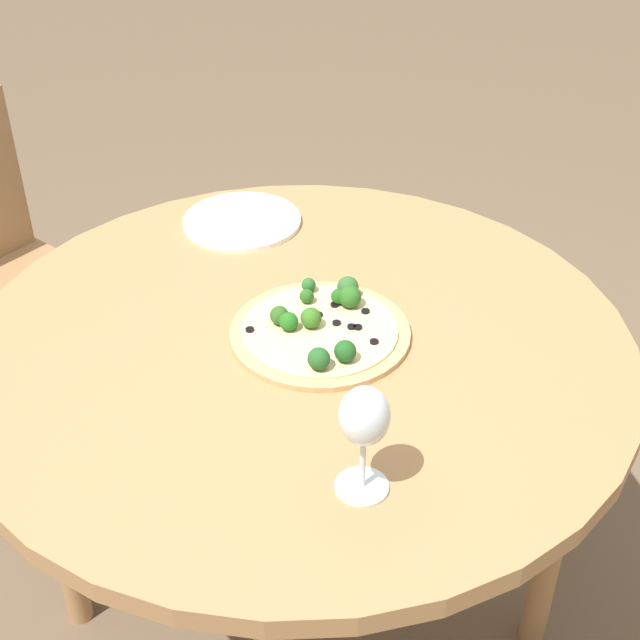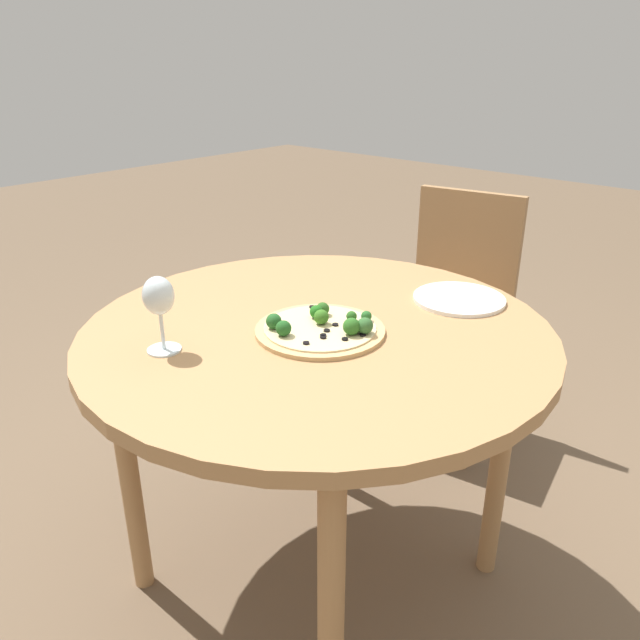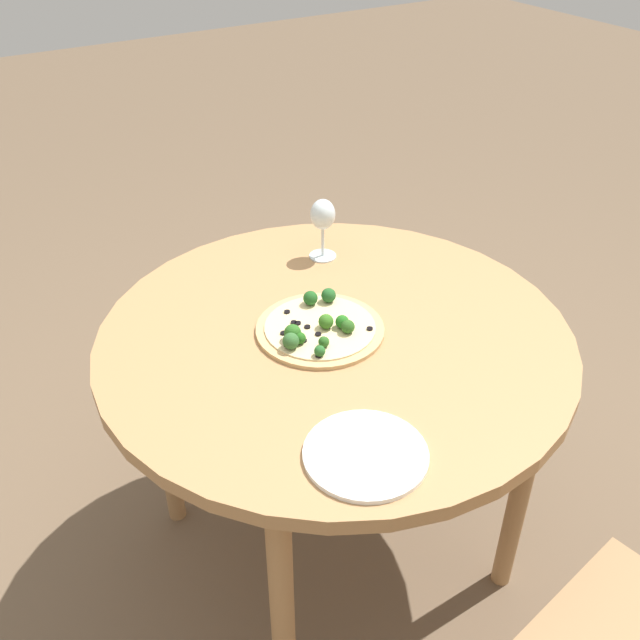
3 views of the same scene
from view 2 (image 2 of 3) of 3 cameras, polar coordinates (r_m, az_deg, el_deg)
ground_plane at (r=1.86m, az=-0.23°, el=-22.17°), size 12.00×12.00×0.00m
dining_table at (r=1.46m, az=-0.27°, el=-3.25°), size 1.08×1.08×0.75m
chair at (r=2.28m, az=11.91°, el=1.40°), size 0.46×0.46×0.88m
pizza at (r=1.39m, az=0.15°, el=-0.70°), size 0.29×0.29×0.05m
wine_glass at (r=1.31m, az=-14.53°, el=1.85°), size 0.07×0.07×0.16m
plate_near at (r=1.61m, az=12.59°, el=1.91°), size 0.23×0.23×0.01m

